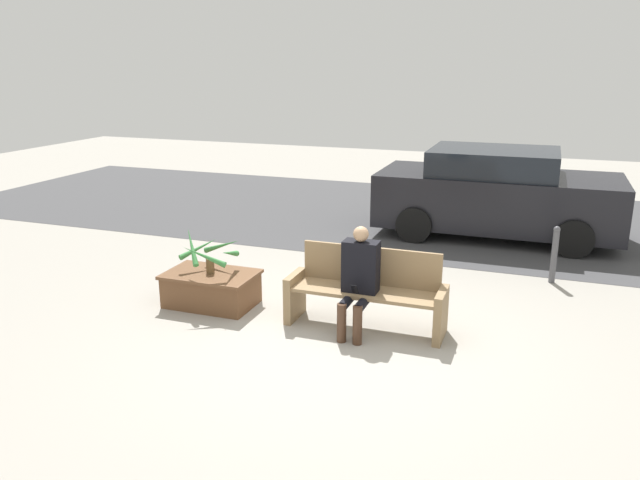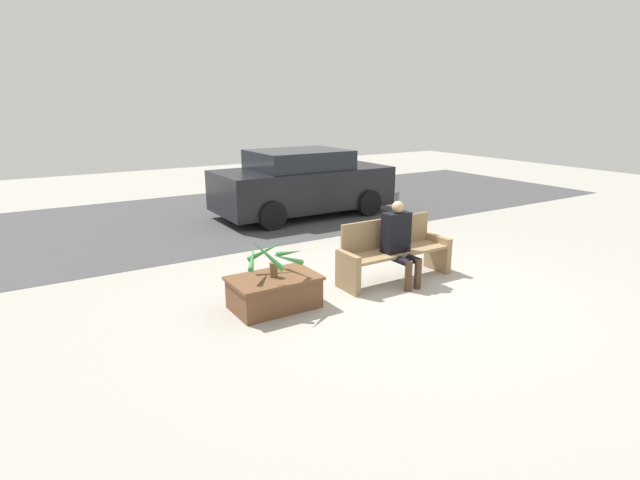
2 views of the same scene
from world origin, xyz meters
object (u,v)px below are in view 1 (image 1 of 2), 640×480
at_px(potted_plant, 209,252).
at_px(parked_car, 496,193).
at_px(bench, 367,291).
at_px(planter_box, 211,287).
at_px(bollard_post, 554,254).
at_px(person_seated, 359,276).

height_order(potted_plant, parked_car, parked_car).
distance_m(bench, planter_box, 2.01).
distance_m(parked_car, bollard_post, 2.44).
xyz_separation_m(person_seated, bollard_post, (2.07, 2.47, -0.25)).
xyz_separation_m(parked_car, bollard_post, (0.98, -2.22, -0.33)).
xyz_separation_m(bench, planter_box, (-2.00, -0.04, -0.20)).
height_order(bench, potted_plant, potted_plant).
height_order(planter_box, bollard_post, bollard_post).
xyz_separation_m(bench, person_seated, (-0.05, -0.18, 0.24)).
relative_size(planter_box, parked_car, 0.28).
height_order(bench, bollard_post, bench).
height_order(potted_plant, bollard_post, potted_plant).
height_order(parked_car, bollard_post, parked_car).
bearing_deg(bench, potted_plant, -179.21).
xyz_separation_m(potted_plant, parked_car, (3.05, 4.54, 0.06)).
height_order(bench, parked_car, parked_car).
bearing_deg(bollard_post, planter_box, -149.95).
distance_m(potted_plant, bollard_post, 4.66).
distance_m(person_seated, parked_car, 4.81).
height_order(bench, person_seated, person_seated).
relative_size(person_seated, parked_car, 0.30).
bearing_deg(potted_plant, planter_box, -56.17).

